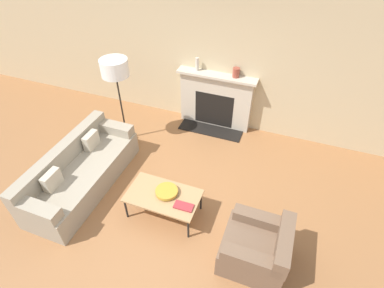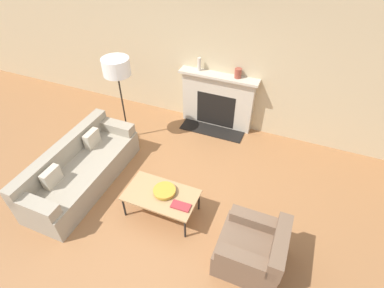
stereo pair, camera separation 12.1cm
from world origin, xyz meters
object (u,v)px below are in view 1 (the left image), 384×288
bowl (167,191)px  floor_lamp (115,71)px  armchair_near (257,248)px  coffee_table (163,196)px  couch (81,172)px  fireplace (215,101)px  mantel_vase_left (197,64)px  mantel_vase_center_left (236,73)px  book (184,206)px

bowl → floor_lamp: bearing=138.1°
armchair_near → floor_lamp: 3.70m
coffee_table → floor_lamp: size_ratio=0.64×
couch → coffee_table: couch is taller
fireplace → armchair_near: size_ratio=1.90×
mantel_vase_left → mantel_vase_center_left: 0.79m
couch → bowl: couch is taller
book → mantel_vase_left: (-0.77, 2.68, 0.89)m
armchair_near → bowl: 1.52m
armchair_near → mantel_vase_center_left: 3.24m
coffee_table → fireplace: bearing=89.5°
fireplace → bowl: fireplace is taller
mantel_vase_left → bowl: bearing=-80.3°
fireplace → couch: bearing=-122.4°
mantel_vase_left → mantel_vase_center_left: mantel_vase_left is taller
coffee_table → bowl: bearing=54.8°
bowl → coffee_table: bearing=-125.2°
coffee_table → bowl: size_ratio=3.23×
mantel_vase_left → mantel_vase_center_left: bearing=0.0°
fireplace → coffee_table: bearing=-90.5°
bowl → mantel_vase_center_left: mantel_vase_center_left is taller
floor_lamp → mantel_vase_center_left: (1.92, 1.13, -0.22)m
coffee_table → floor_lamp: 2.39m
couch → mantel_vase_left: bearing=-24.9°
coffee_table → couch: bearing=177.6°
fireplace → mantel_vase_left: (-0.42, 0.01, 0.75)m
book → coffee_table: bearing=164.0°
book → floor_lamp: 2.67m
fireplace → armchair_near: 3.24m
mantel_vase_left → armchair_near: bearing=-56.5°
mantel_vase_center_left → coffee_table: bearing=-98.7°
fireplace → coffee_table: fireplace is taller
fireplace → bowl: (0.01, -2.52, -0.12)m
couch → book: couch is taller
mantel_vase_left → floor_lamp: bearing=-134.9°
bowl → floor_lamp: (-1.57, 1.40, 1.04)m
fireplace → mantel_vase_left: bearing=178.1°
couch → book: 1.95m
fireplace → book: bearing=-82.6°
couch → mantel_vase_left: 2.97m
couch → floor_lamp: (0.04, 1.39, 1.21)m
floor_lamp → mantel_vase_left: size_ratio=6.51×
armchair_near → fireplace: bearing=-152.7°
fireplace → couch: (-1.59, -2.51, -0.28)m
couch → coffee_table: bearing=-92.4°
bowl → book: bowl is taller
fireplace → armchair_near: bearing=-62.7°
book → floor_lamp: size_ratio=0.17×
fireplace → armchair_near: fireplace is taller
book → mantel_vase_center_left: bearing=87.6°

